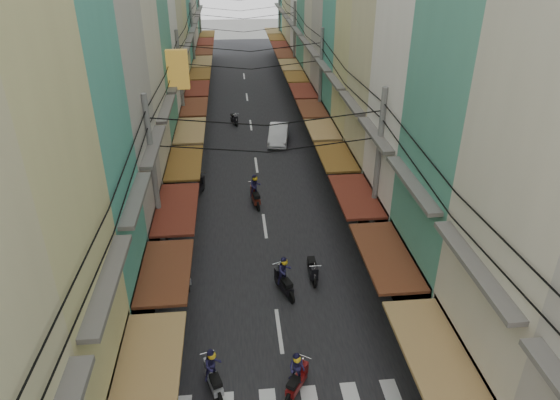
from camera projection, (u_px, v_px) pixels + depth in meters
ground at (275, 298)px, 21.32m from camera, size 160.00×160.00×0.00m
road at (252, 134)px, 38.88m from camera, size 10.00×80.00×0.02m
sidewalk_left at (168, 137)px, 38.31m from camera, size 3.00×80.00×0.06m
sidewalk_right at (334, 131)px, 39.43m from camera, size 3.00×80.00×0.06m
building_row_left at (122, 8)px, 30.58m from camera, size 7.80×67.67×23.70m
building_row_right at (374, 11)px, 32.02m from camera, size 7.80×68.98×22.59m
utility_poles at (253, 63)px, 31.40m from camera, size 10.20×66.13×8.20m
white_car at (279, 142)px, 37.38m from camera, size 4.76×2.46×1.60m
bicycle at (450, 296)px, 21.42m from camera, size 1.62×1.11×1.05m
moving_scooters at (245, 253)px, 23.42m from camera, size 6.04×29.13×1.88m
parked_scooters at (399, 350)px, 18.00m from camera, size 13.37×13.52×1.01m
pedestrians at (162, 252)px, 22.58m from camera, size 12.17×26.70×2.23m
market_umbrella at (515, 371)px, 15.18m from camera, size 2.15×2.15×2.27m
traffic_sign at (448, 365)px, 15.26m from camera, size 0.10×0.64×2.90m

